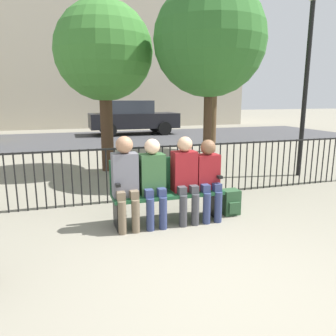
# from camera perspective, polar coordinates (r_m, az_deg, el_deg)

# --- Properties ---
(ground_plane) EXTENTS (80.00, 80.00, 0.00)m
(ground_plane) POSITION_cam_1_polar(r_m,az_deg,el_deg) (3.36, 9.76, -19.74)
(ground_plane) COLOR gray
(park_bench) EXTENTS (1.59, 0.45, 0.92)m
(park_bench) POSITION_cam_1_polar(r_m,az_deg,el_deg) (4.73, -0.29, -3.49)
(park_bench) COLOR #194728
(park_bench) RESTS_ON ground
(seated_person_0) EXTENTS (0.34, 0.39, 1.27)m
(seated_person_0) POSITION_cam_1_polar(r_m,az_deg,el_deg) (4.41, -7.41, -1.65)
(seated_person_0) COLOR brown
(seated_person_0) RESTS_ON ground
(seated_person_1) EXTENTS (0.34, 0.39, 1.22)m
(seated_person_1) POSITION_cam_1_polar(r_m,az_deg,el_deg) (4.50, -2.62, -1.74)
(seated_person_1) COLOR navy
(seated_person_1) RESTS_ON ground
(seated_person_2) EXTENTS (0.34, 0.39, 1.24)m
(seated_person_2) POSITION_cam_1_polar(r_m,az_deg,el_deg) (4.64, 3.02, -1.22)
(seated_person_2) COLOR #3D3D42
(seated_person_2) RESTS_ON ground
(seated_person_3) EXTENTS (0.34, 0.39, 1.18)m
(seated_person_3) POSITION_cam_1_polar(r_m,az_deg,el_deg) (4.78, 7.02, -1.22)
(seated_person_3) COLOR navy
(seated_person_3) RESTS_ON ground
(backpack) EXTENTS (0.25, 0.26, 0.39)m
(backpack) POSITION_cam_1_polar(r_m,az_deg,el_deg) (5.15, 10.85, -5.87)
(backpack) COLOR #284C2D
(backpack) RESTS_ON ground
(fence_railing) EXTENTS (9.01, 0.03, 0.95)m
(fence_railing) POSITION_cam_1_polar(r_m,az_deg,el_deg) (5.69, -3.63, -0.09)
(fence_railing) COLOR black
(fence_railing) RESTS_ON ground
(tree_0) EXTENTS (2.27, 2.27, 3.94)m
(tree_0) POSITION_cam_1_polar(r_m,az_deg,el_deg) (8.14, -11.11, 19.15)
(tree_0) COLOR #422D1E
(tree_0) RESTS_ON ground
(tree_1) EXTENTS (2.36, 2.36, 4.12)m
(tree_1) POSITION_cam_1_polar(r_m,az_deg,el_deg) (7.37, 7.25, 21.19)
(tree_1) COLOR #422D1E
(tree_1) RESTS_ON ground
(tree_2) EXTENTS (2.14, 2.14, 4.27)m
(tree_2) POSITION_cam_1_polar(r_m,az_deg,el_deg) (11.02, 8.01, 19.36)
(tree_2) COLOR #4C3823
(tree_2) RESTS_ON ground
(lamp_post) EXTENTS (0.28, 0.28, 4.01)m
(lamp_post) POSITION_cam_1_polar(r_m,az_deg,el_deg) (8.04, 23.23, 17.33)
(lamp_post) COLOR black
(lamp_post) RESTS_ON ground
(street_surface) EXTENTS (24.00, 6.00, 0.01)m
(street_surface) POSITION_cam_1_polar(r_m,az_deg,el_deg) (14.68, -12.36, 5.03)
(street_surface) COLOR #3D3D3F
(street_surface) RESTS_ON ground
(parked_car_0) EXTENTS (4.20, 1.94, 1.62)m
(parked_car_0) POSITION_cam_1_polar(r_m,az_deg,el_deg) (16.07, -6.33, 8.84)
(parked_car_0) COLOR black
(parked_car_0) RESTS_ON ground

